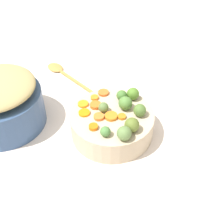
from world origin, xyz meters
TOP-DOWN VIEW (x-y plane):
  - tabletop at (0.00, 0.00)m, footprint 2.40×2.40m
  - serving_bowl_carrots at (-0.03, -0.04)m, footprint 0.25×0.25m
  - metal_pot at (0.13, 0.26)m, footprint 0.26×0.26m
  - carrot_slice_0 at (0.07, -0.05)m, footprint 0.04×0.04m
  - carrot_slice_1 at (0.02, -0.01)m, footprint 0.05×0.05m
  - carrot_slice_2 at (0.06, -0.02)m, footprint 0.03×0.03m
  - carrot_slice_3 at (-0.03, 0.00)m, footprint 0.03×0.03m
  - carrot_slice_4 at (0.04, 0.03)m, footprint 0.04×0.04m
  - carrot_slice_5 at (-0.07, 0.03)m, footprint 0.04×0.04m
  - carrot_slice_6 at (0.00, 0.03)m, footprint 0.04×0.04m
  - carrot_slice_7 at (-0.04, -0.03)m, footprint 0.05×0.05m
  - carrot_slice_8 at (-0.06, -0.06)m, footprint 0.03×0.03m
  - brussels_sprout_0 at (-0.06, -0.12)m, footprint 0.04×0.04m
  - brussels_sprout_1 at (0.02, -0.09)m, footprint 0.03×0.03m
  - brussels_sprout_2 at (-0.02, -0.09)m, footprint 0.04×0.04m
  - brussels_sprout_3 at (-0.10, 0.01)m, footprint 0.03×0.03m
  - brussels_sprout_4 at (-0.13, -0.04)m, footprint 0.04×0.04m
  - brussels_sprout_5 at (-0.01, -0.02)m, footprint 0.03×0.03m
  - brussels_sprout_6 at (0.01, -0.13)m, footprint 0.04×0.04m
  - brussels_sprout_7 at (-0.11, -0.07)m, footprint 0.04×0.04m
  - wooden_spoon at (0.33, 0.03)m, footprint 0.31×0.16m

SIDE VIEW (x-z plane):
  - tabletop at x=0.00m, z-range 0.00..0.02m
  - wooden_spoon at x=0.33m, z-range 0.02..0.03m
  - serving_bowl_carrots at x=-0.03m, z-range 0.02..0.10m
  - metal_pot at x=0.13m, z-range 0.02..0.14m
  - carrot_slice_6 at x=0.00m, z-range 0.10..0.10m
  - carrot_slice_4 at x=0.04m, z-range 0.10..0.10m
  - carrot_slice_2 at x=0.06m, z-range 0.10..0.10m
  - carrot_slice_8 at x=-0.06m, z-range 0.10..0.10m
  - carrot_slice_0 at x=0.07m, z-range 0.10..0.10m
  - carrot_slice_3 at x=-0.03m, z-range 0.10..0.11m
  - carrot_slice_7 at x=-0.04m, z-range 0.10..0.11m
  - carrot_slice_5 at x=-0.07m, z-range 0.10..0.11m
  - carrot_slice_1 at x=0.02m, z-range 0.10..0.11m
  - brussels_sprout_3 at x=-0.10m, z-range 0.10..0.13m
  - brussels_sprout_5 at x=-0.01m, z-range 0.10..0.13m
  - brussels_sprout_1 at x=0.02m, z-range 0.10..0.13m
  - brussels_sprout_0 at x=-0.06m, z-range 0.10..0.13m
  - brussels_sprout_6 at x=0.01m, z-range 0.10..0.14m
  - brussels_sprout_4 at x=-0.13m, z-range 0.10..0.14m
  - brussels_sprout_7 at x=-0.11m, z-range 0.10..0.14m
  - brussels_sprout_2 at x=-0.02m, z-range 0.10..0.14m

